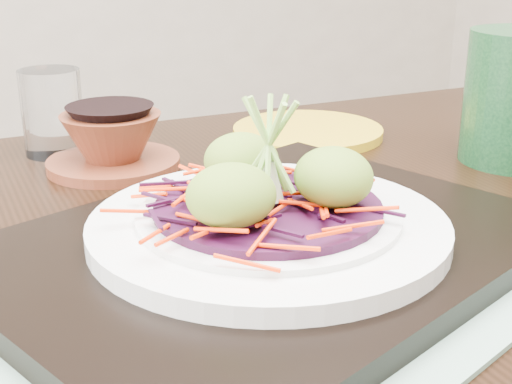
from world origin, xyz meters
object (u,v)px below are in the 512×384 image
white_plate (268,225)px  water_glass (52,112)px  serving_tray (268,247)px  dining_table (268,352)px  terracotta_bowl_set (112,144)px  yellow_plate (308,132)px

white_plate → water_glass: bearing=101.4°
serving_tray → water_glass: size_ratio=4.32×
serving_tray → white_plate: white_plate is taller
dining_table → terracotta_bowl_set: 0.30m
dining_table → water_glass: bearing=108.6°
dining_table → white_plate: size_ratio=4.83×
serving_tray → yellow_plate: (0.23, 0.30, -0.01)m
dining_table → white_plate: bearing=-116.6°
serving_tray → terracotta_bowl_set: size_ratio=2.22×
water_glass → serving_tray: bearing=-78.6°
serving_tray → water_glass: bearing=84.5°
serving_tray → yellow_plate: 0.38m
terracotta_bowl_set → yellow_plate: (0.26, 0.01, -0.02)m
water_glass → terracotta_bowl_set: 0.10m
terracotta_bowl_set → yellow_plate: terracotta_bowl_set is taller
white_plate → yellow_plate: (0.23, 0.30, -0.03)m
white_plate → serving_tray: bearing=-135.0°
white_plate → terracotta_bowl_set: (-0.03, 0.29, -0.01)m
water_glass → terracotta_bowl_set: (0.04, -0.09, -0.02)m
serving_tray → terracotta_bowl_set: (-0.03, 0.29, 0.01)m
dining_table → yellow_plate: yellow_plate is taller
serving_tray → water_glass: (-0.08, 0.38, 0.04)m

